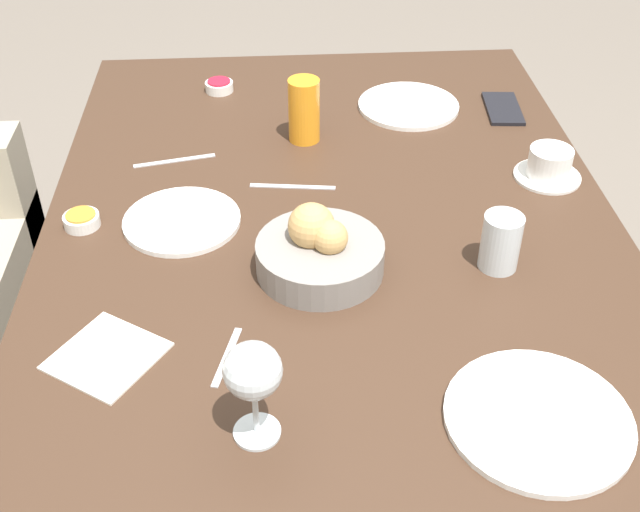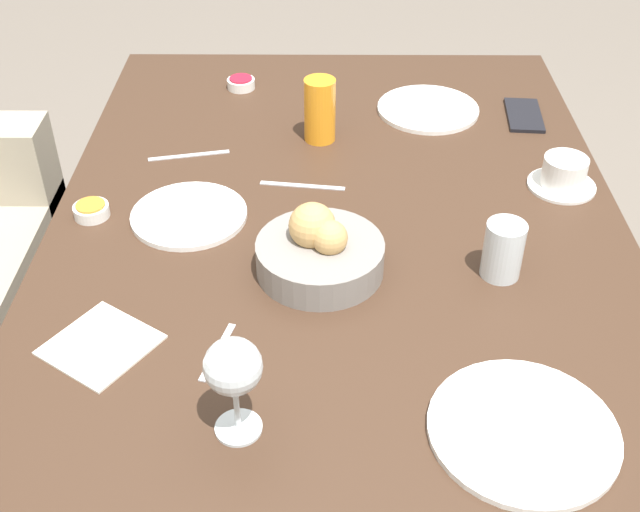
% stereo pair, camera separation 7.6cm
% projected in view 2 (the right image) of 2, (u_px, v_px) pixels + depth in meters
% --- Properties ---
extents(ground_plane, '(10.00, 10.00, 0.00)m').
position_uv_depth(ground_plane, '(334.00, 490.00, 1.86)').
color(ground_plane, '#6B6056').
extents(dining_table, '(1.57, 1.04, 0.73)m').
position_uv_depth(dining_table, '(338.00, 272.00, 1.46)').
color(dining_table, '#3D281C').
rests_on(dining_table, ground_plane).
extents(bread_basket, '(0.21, 0.21, 0.12)m').
position_uv_depth(bread_basket, '(319.00, 251.00, 1.32)').
color(bread_basket, gray).
rests_on(bread_basket, dining_table).
extents(plate_near_left, '(0.25, 0.25, 0.01)m').
position_uv_depth(plate_near_left, '(523.00, 430.00, 1.06)').
color(plate_near_left, white).
rests_on(plate_near_left, dining_table).
extents(plate_near_right, '(0.23, 0.23, 0.01)m').
position_uv_depth(plate_near_right, '(428.00, 109.00, 1.79)').
color(plate_near_right, white).
rests_on(plate_near_right, dining_table).
extents(plate_far_center, '(0.21, 0.21, 0.01)m').
position_uv_depth(plate_far_center, '(189.00, 215.00, 1.46)').
color(plate_far_center, white).
rests_on(plate_far_center, dining_table).
extents(juice_glass, '(0.07, 0.07, 0.13)m').
position_uv_depth(juice_glass, '(320.00, 110.00, 1.65)').
color(juice_glass, orange).
rests_on(juice_glass, dining_table).
extents(water_tumbler, '(0.07, 0.07, 0.10)m').
position_uv_depth(water_tumbler, '(503.00, 250.00, 1.30)').
color(water_tumbler, silver).
rests_on(water_tumbler, dining_table).
extents(wine_glass, '(0.08, 0.08, 0.16)m').
position_uv_depth(wine_glass, '(233.00, 370.00, 1.00)').
color(wine_glass, silver).
rests_on(wine_glass, dining_table).
extents(coffee_cup, '(0.13, 0.13, 0.06)m').
position_uv_depth(coffee_cup, '(564.00, 174.00, 1.53)').
color(coffee_cup, white).
rests_on(coffee_cup, dining_table).
extents(jam_bowl_berry, '(0.06, 0.06, 0.03)m').
position_uv_depth(jam_bowl_berry, '(241.00, 83.00, 1.88)').
color(jam_bowl_berry, white).
rests_on(jam_bowl_berry, dining_table).
extents(jam_bowl_honey, '(0.06, 0.06, 0.03)m').
position_uv_depth(jam_bowl_honey, '(91.00, 210.00, 1.46)').
color(jam_bowl_honey, white).
rests_on(jam_bowl_honey, dining_table).
extents(fork_silver, '(0.05, 0.16, 0.00)m').
position_uv_depth(fork_silver, '(189.00, 156.00, 1.64)').
color(fork_silver, '#B7B7BC').
rests_on(fork_silver, dining_table).
extents(knife_silver, '(0.03, 0.17, 0.00)m').
position_uv_depth(knife_silver, '(302.00, 186.00, 1.54)').
color(knife_silver, '#B7B7BC').
rests_on(knife_silver, dining_table).
extents(spoon_coffee, '(0.12, 0.04, 0.00)m').
position_uv_depth(spoon_coffee, '(218.00, 352.00, 1.18)').
color(spoon_coffee, '#B7B7BC').
rests_on(spoon_coffee, dining_table).
extents(napkin, '(0.19, 0.19, 0.00)m').
position_uv_depth(napkin, '(101.00, 345.00, 1.20)').
color(napkin, silver).
rests_on(napkin, dining_table).
extents(cell_phone, '(0.16, 0.09, 0.01)m').
position_uv_depth(cell_phone, '(524.00, 115.00, 1.77)').
color(cell_phone, black).
rests_on(cell_phone, dining_table).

